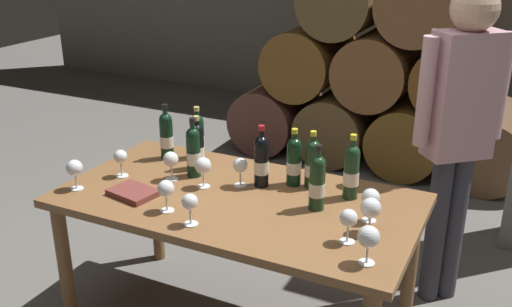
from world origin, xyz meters
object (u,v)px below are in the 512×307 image
(wine_bottle_3, at_px, (198,136))
(wine_glass_8, at_px, (371,209))
(dining_table, at_px, (238,214))
(wine_bottle_7, at_px, (166,135))
(wine_bottle_1, at_px, (351,171))
(wine_bottle_4, at_px, (261,160))
(wine_glass_4, at_px, (171,160))
(wine_bottle_6, at_px, (317,182))
(wine_bottle_8, at_px, (197,146))
(wine_glass_7, at_px, (371,199))
(wine_bottle_2, at_px, (193,151))
(wine_bottle_0, at_px, (312,163))
(wine_glass_5, at_px, (348,219))
(wine_glass_9, at_px, (190,203))
(wine_bottle_5, at_px, (294,161))
(wine_glass_6, at_px, (74,169))
(wine_glass_2, at_px, (240,166))
(tasting_notebook, at_px, (133,192))
(wine_glass_3, at_px, (369,238))
(wine_glass_0, at_px, (121,158))
(sommelier_presenting, at_px, (460,121))
(wine_glass_1, at_px, (203,166))
(wine_glass_10, at_px, (166,190))

(wine_bottle_3, relative_size, wine_glass_8, 1.83)
(dining_table, xyz_separation_m, wine_bottle_7, (-0.58, 0.27, 0.22))
(wine_bottle_1, relative_size, wine_bottle_4, 1.01)
(wine_bottle_1, distance_m, wine_glass_4, 0.90)
(wine_bottle_3, distance_m, wine_bottle_6, 0.86)
(wine_bottle_1, relative_size, wine_glass_8, 1.98)
(wine_bottle_8, xyz_separation_m, wine_glass_7, (0.98, -0.18, -0.02))
(wine_bottle_1, height_order, wine_bottle_2, wine_bottle_1)
(wine_bottle_0, height_order, wine_bottle_2, wine_bottle_2)
(wine_glass_5, distance_m, wine_glass_9, 0.67)
(wine_bottle_5, relative_size, wine_glass_6, 1.91)
(wine_bottle_5, bearing_deg, wine_glass_2, -150.29)
(wine_bottle_2, xyz_separation_m, wine_glass_5, (0.91, -0.30, -0.03))
(wine_glass_2, distance_m, wine_glass_7, 0.68)
(wine_bottle_7, bearing_deg, wine_bottle_8, -12.27)
(dining_table, bearing_deg, tasting_notebook, -156.11)
(wine_bottle_2, relative_size, wine_glass_7, 2.03)
(wine_glass_3, height_order, wine_glass_7, wine_glass_3)
(wine_bottle_4, bearing_deg, dining_table, -105.43)
(wine_bottle_3, height_order, wine_glass_4, wine_bottle_3)
(tasting_notebook, bearing_deg, wine_bottle_2, 77.45)
(dining_table, xyz_separation_m, wine_bottle_8, (-0.35, 0.22, 0.22))
(tasting_notebook, bearing_deg, wine_glass_2, 48.77)
(wine_bottle_7, xyz_separation_m, wine_glass_2, (0.53, -0.15, -0.03))
(dining_table, distance_m, tasting_notebook, 0.51)
(wine_bottle_5, bearing_deg, wine_bottle_0, 7.55)
(wine_glass_8, distance_m, tasting_notebook, 1.13)
(wine_bottle_2, xyz_separation_m, wine_glass_0, (-0.33, -0.17, -0.03))
(wine_glass_9, bearing_deg, wine_bottle_2, 119.86)
(wine_glass_0, bearing_deg, wine_bottle_8, 41.63)
(wine_bottle_5, height_order, wine_glass_3, wine_bottle_5)
(wine_bottle_0, xyz_separation_m, wine_bottle_6, (0.10, -0.21, 0.01))
(wine_bottle_3, bearing_deg, dining_table, -39.21)
(wine_glass_2, xyz_separation_m, wine_glass_9, (-0.01, -0.45, -0.00))
(wine_bottle_6, bearing_deg, wine_glass_8, -22.04)
(wine_bottle_1, xyz_separation_m, wine_bottle_4, (-0.44, -0.06, -0.00))
(wine_bottle_3, height_order, sommelier_presenting, sommelier_presenting)
(wine_bottle_8, xyz_separation_m, sommelier_presenting, (1.22, 0.53, 0.16))
(wine_glass_1, height_order, wine_glass_6, wine_glass_1)
(wine_bottle_7, xyz_separation_m, wine_glass_10, (0.36, -0.54, -0.03))
(wine_bottle_6, xyz_separation_m, wine_glass_2, (-0.42, 0.07, -0.03))
(wine_glass_0, xyz_separation_m, wine_glass_6, (-0.10, -0.22, 0.01))
(wine_glass_10, bearing_deg, wine_bottle_5, 52.10)
(wine_glass_1, bearing_deg, wine_glass_8, -5.85)
(wine_glass_9, relative_size, tasting_notebook, 0.66)
(dining_table, bearing_deg, wine_bottle_0, 43.34)
(wine_glass_2, bearing_deg, wine_glass_0, -164.85)
(tasting_notebook, height_order, sommelier_presenting, sommelier_presenting)
(wine_bottle_1, relative_size, wine_bottle_8, 1.09)
(wine_bottle_2, height_order, wine_glass_8, wine_bottle_2)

